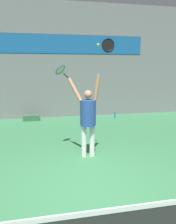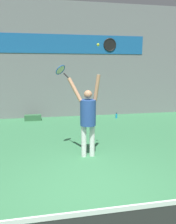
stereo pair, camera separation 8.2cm
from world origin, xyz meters
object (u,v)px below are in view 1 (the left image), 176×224
(scoreboard_clock, at_px, (108,45))
(water_bottle, at_px, (115,116))
(tennis_player, at_px, (88,116))
(equipment_bag, at_px, (31,118))
(tennis_ball, at_px, (98,45))
(tennis_racket, at_px, (61,70))

(scoreboard_clock, distance_m, water_bottle, 3.22)
(tennis_player, height_order, equipment_bag, tennis_player)
(tennis_player, distance_m, water_bottle, 4.55)
(scoreboard_clock, relative_size, tennis_player, 0.29)
(tennis_player, xyz_separation_m, water_bottle, (2.04, 3.95, -0.95))
(tennis_ball, distance_m, equipment_bag, 5.37)
(tennis_player, height_order, tennis_racket, tennis_racket)
(tennis_ball, bearing_deg, scoreboard_clock, 70.83)
(tennis_ball, bearing_deg, water_bottle, 65.82)
(tennis_racket, bearing_deg, water_bottle, 53.45)
(tennis_racket, height_order, water_bottle, tennis_racket)
(scoreboard_clock, height_order, water_bottle, scoreboard_clock)
(tennis_racket, distance_m, water_bottle, 4.90)
(water_bottle, xyz_separation_m, equipment_bag, (-3.64, 0.26, 0.01))
(tennis_player, bearing_deg, scoreboard_clock, 68.10)
(scoreboard_clock, height_order, tennis_racket, scoreboard_clock)
(tennis_player, relative_size, tennis_ball, 31.11)
(tennis_ball, bearing_deg, tennis_player, 152.93)
(tennis_player, bearing_deg, equipment_bag, 110.80)
(tennis_racket, xyz_separation_m, equipment_bag, (-0.99, 3.84, -2.03))
(scoreboard_clock, xyz_separation_m, tennis_ball, (-1.68, -4.83, -0.50))
(tennis_ball, relative_size, water_bottle, 0.27)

